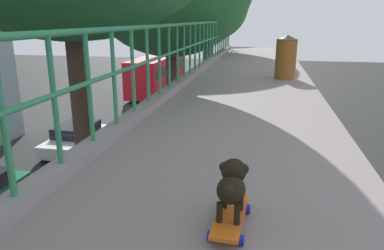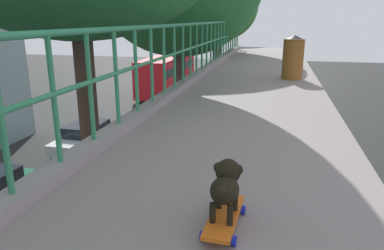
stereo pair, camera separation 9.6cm
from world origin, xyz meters
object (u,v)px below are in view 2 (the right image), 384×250
object	(u,v)px
small_dog	(226,184)
litter_bin	(293,57)
car_red_taxi_fifth	(117,171)
car_white_sixth	(86,136)
toy_skateboard	(224,217)
city_bus	(167,72)
car_grey_seventh	(163,123)

from	to	relation	value
small_dog	litter_bin	bearing A→B (deg)	84.48
car_red_taxi_fifth	litter_bin	world-z (taller)	litter_bin
car_white_sixth	small_dog	distance (m)	17.75
toy_skateboard	car_red_taxi_fifth	bearing A→B (deg)	118.60
city_bus	toy_skateboard	xyz separation A→B (m)	(9.41, -29.85, 3.55)
toy_skateboard	small_dog	bearing A→B (deg)	83.41
toy_skateboard	litter_bin	xyz separation A→B (m)	(0.57, 5.90, 0.39)
car_grey_seventh	small_dog	world-z (taller)	small_dog
city_bus	litter_bin	size ratio (longest dim) A/B	11.73
car_grey_seventh	toy_skateboard	xyz separation A→B (m)	(5.96, -17.44, 4.71)
car_grey_seventh	toy_skateboard	size ratio (longest dim) A/B	7.04
car_red_taxi_fifth	car_grey_seventh	bearing A→B (deg)	92.41
car_red_taxi_fifth	litter_bin	bearing A→B (deg)	-35.74
city_bus	car_grey_seventh	bearing A→B (deg)	-74.46
car_white_sixth	litter_bin	xyz separation A→B (m)	(9.78, -8.45, 5.15)
car_red_taxi_fifth	small_dog	size ratio (longest dim) A/B	11.06
car_grey_seventh	litter_bin	bearing A→B (deg)	-60.50
city_bus	toy_skateboard	distance (m)	31.50
city_bus	litter_bin	distance (m)	26.24
car_white_sixth	car_grey_seventh	distance (m)	4.49
car_red_taxi_fifth	city_bus	distance (m)	19.85
city_bus	small_dog	xyz separation A→B (m)	(9.41, -29.83, 3.77)
car_red_taxi_fifth	car_white_sixth	distance (m)	5.32
city_bus	litter_bin	bearing A→B (deg)	-67.38
city_bus	litter_bin	world-z (taller)	litter_bin
car_white_sixth	car_grey_seventh	size ratio (longest dim) A/B	1.10
car_grey_seventh	litter_bin	xyz separation A→B (m)	(6.53, -11.55, 5.10)
car_grey_seventh	toy_skateboard	world-z (taller)	toy_skateboard
car_red_taxi_fifth	toy_skateboard	xyz separation A→B (m)	(5.66, -10.38, 4.67)
car_red_taxi_fifth	city_bus	world-z (taller)	city_bus
car_grey_seventh	car_white_sixth	bearing A→B (deg)	-136.38
small_dog	litter_bin	world-z (taller)	litter_bin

